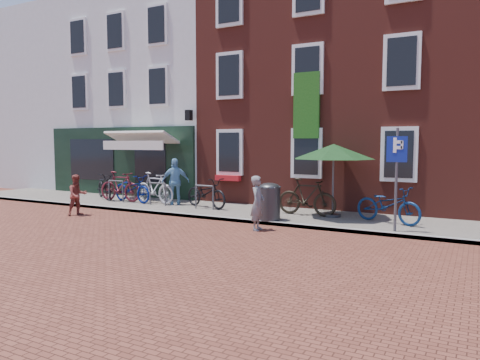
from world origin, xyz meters
The scene contains 19 objects.
ground centered at (0.00, 0.00, 0.00)m, with size 80.00×80.00×0.00m, color brown.
sidewalk centered at (1.00, 1.50, 0.05)m, with size 24.00×3.00×0.10m, color slate.
building_stucco centered at (-5.00, 7.00, 4.50)m, with size 8.00×8.00×9.00m, color silver.
building_brick_mid centered at (2.00, 7.00, 5.00)m, with size 6.00×8.00×10.00m, color maroon.
building_brick_right centered at (8.00, 7.00, 5.00)m, with size 6.00×8.00×10.00m, color maroon.
filler_left centered at (-12.50, 7.00, 4.50)m, with size 7.00×8.00×9.00m, color silver.
litter_bin centered at (3.33, 0.30, 0.70)m, with size 0.63×0.63×1.17m.
parking_sign centered at (6.86, 0.30, 1.81)m, with size 0.50×0.08×2.64m.
parasol centered at (4.79, 1.76, 2.18)m, with size 2.49×2.49×2.32m.
woman centered at (3.47, -0.77, 0.74)m, with size 0.54×0.35×1.48m, color slate.
boy centered at (-2.77, -1.31, 0.66)m, with size 0.64×0.50×1.33m, color brown.
cafe_person centered at (-1.00, 1.60, 0.95)m, with size 0.99×0.41×1.69m, color #6AA2C7.
bicycle_0 centered at (-4.56, 1.68, 0.62)m, with size 0.69×1.98×1.04m, color black.
bicycle_1 centered at (-3.47, 1.38, 0.68)m, with size 0.54×1.92×1.15m, color #56161F.
bicycle_2 centered at (-2.89, 1.42, 0.62)m, with size 0.69×1.98×1.04m, color #041460.
bicycle_3 centered at (-1.93, 1.55, 0.68)m, with size 0.54×1.92×1.15m, color #BCBCBF.
bicycle_4 centered at (0.35, 1.55, 0.62)m, with size 0.69×1.98×1.04m, color black.
bicycle_5 centered at (4.01, 1.60, 0.68)m, with size 0.54×1.92×1.15m, color black.
bicycle_6 centered at (6.48, 1.45, 0.62)m, with size 0.69×1.98×1.04m, color #0C2650.
Camera 1 is at (8.72, -11.56, 2.39)m, focal length 33.62 mm.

